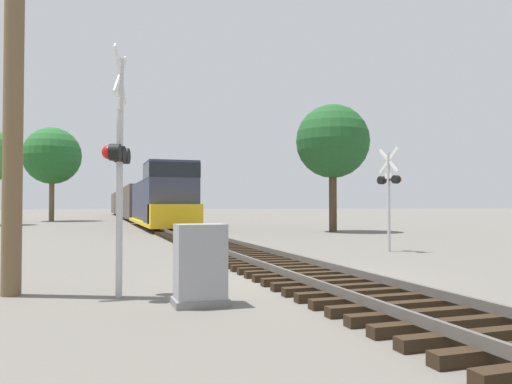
{
  "coord_description": "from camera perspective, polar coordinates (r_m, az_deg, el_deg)",
  "views": [
    {
      "loc": [
        -4.6,
        -10.61,
        1.67
      ],
      "look_at": [
        2.27,
        10.45,
        2.25
      ],
      "focal_mm": 35.0,
      "sensor_mm": 36.0,
      "label": 1
    }
  ],
  "objects": [
    {
      "name": "crossing_signal_near",
      "position": [
        9.47,
        -15.48,
        3.74
      ],
      "size": [
        0.55,
        1.01,
        4.52
      ],
      "rotation": [
        0.0,
        0.0,
        -1.85
      ],
      "color": "#B7B7BC",
      "rests_on": "ground"
    },
    {
      "name": "ground_plane",
      "position": [
        11.68,
        5.39,
        -9.72
      ],
      "size": [
        400.0,
        400.0,
        0.0
      ],
      "primitive_type": "plane",
      "color": "#666059"
    },
    {
      "name": "tree_deep_background",
      "position": [
        56.53,
        -22.27,
        3.83
      ],
      "size": [
        5.93,
        5.93,
        9.82
      ],
      "color": "brown",
      "rests_on": "ground"
    },
    {
      "name": "crossing_signal_far",
      "position": [
        18.65,
        14.97,
        0.53
      ],
      "size": [
        0.5,
        1.01,
        3.75
      ],
      "rotation": [
        0.0,
        0.0,
        1.79
      ],
      "color": "#B7B7BC",
      "rests_on": "ground"
    },
    {
      "name": "rail_track_bed",
      "position": [
        11.67,
        5.39,
        -9.06
      ],
      "size": [
        2.6,
        160.0,
        0.31
      ],
      "color": "black",
      "rests_on": "ground"
    },
    {
      "name": "relay_cabinet",
      "position": [
        8.47,
        -6.41,
        -8.31
      ],
      "size": [
        0.89,
        0.68,
        1.35
      ],
      "color": "slate",
      "rests_on": "ground"
    },
    {
      "name": "tree_far_right",
      "position": [
        31.94,
        8.75,
        5.69
      ],
      "size": [
        4.63,
        4.63,
        8.02
      ],
      "color": "#473521",
      "rests_on": "ground"
    },
    {
      "name": "utility_pole",
      "position": [
        10.66,
        -25.93,
        13.78
      ],
      "size": [
        1.8,
        0.35,
        8.73
      ],
      "color": "brown",
      "rests_on": "ground"
    },
    {
      "name": "freight_train",
      "position": [
        62.95,
        -13.88,
        -1.23
      ],
      "size": [
        3.1,
        69.38,
        4.38
      ],
      "color": "#33384C",
      "rests_on": "ground"
    }
  ]
}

